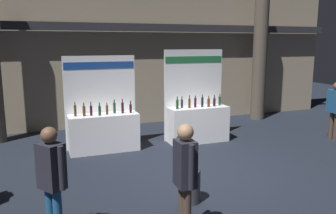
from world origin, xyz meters
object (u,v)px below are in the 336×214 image
Objects in this scene: exhibitor_booth_0 at (103,128)px; trash_bin at (190,186)px; visitor_4 at (52,175)px; visitor_8 at (185,173)px; exhibitor_booth_1 at (197,119)px; visitor_1 at (335,105)px.

exhibitor_booth_0 is 3.59m from trash_bin.
visitor_8 is (1.70, -0.59, 0.01)m from visitor_4.
exhibitor_booth_0 is 4.20m from visitor_4.
exhibitor_booth_1 is 5.05m from visitor_8.
visitor_8 is (-6.01, -3.23, -0.01)m from visitor_1.
exhibitor_booth_1 is 3.84m from trash_bin.
exhibitor_booth_1 is at bearing -27.39° from visitor_8.
exhibitor_booth_0 is 6.47m from visitor_1.
exhibitor_booth_0 reaches higher than visitor_4.
visitor_4 is at bearing -168.08° from trash_bin.
visitor_8 is at bearing -117.64° from trash_bin.
visitor_8 reaches higher than trash_bin.
visitor_8 is at bearing -117.27° from exhibitor_booth_1.
exhibitor_booth_1 reaches higher than trash_bin.
exhibitor_booth_1 is at bearing -102.07° from visitor_1.
visitor_8 reaches higher than visitor_4.
visitor_4 is at bearing -64.59° from visitor_1.
exhibitor_booth_1 is 3.93m from visitor_1.
trash_bin is 0.35× the size of visitor_4.
visitor_8 is at bearing 36.25° from visitor_4.
visitor_1 is 8.15m from visitor_4.
trash_bin is at bearing 67.30° from visitor_4.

